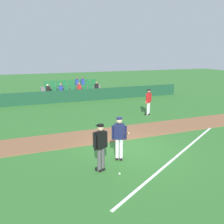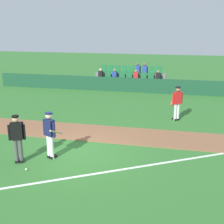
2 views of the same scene
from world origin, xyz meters
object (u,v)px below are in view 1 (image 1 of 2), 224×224
umpire_home_plate (100,145)px  baseball (120,174)px  runner_red_jersey (148,101)px  batter_navy_jersey (119,137)px

umpire_home_plate → baseball: size_ratio=23.78×
runner_red_jersey → batter_navy_jersey: bearing=-128.3°
batter_navy_jersey → runner_red_jersey: size_ratio=1.00×
batter_navy_jersey → umpire_home_plate: size_ratio=1.00×
umpire_home_plate → runner_red_jersey: size_ratio=1.00×
batter_navy_jersey → umpire_home_plate: 1.12m
runner_red_jersey → baseball: 8.30m
umpire_home_plate → runner_red_jersey: bearing=48.9°
umpire_home_plate → runner_red_jersey: (5.37, 6.17, -0.04)m
batter_navy_jersey → baseball: 1.49m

